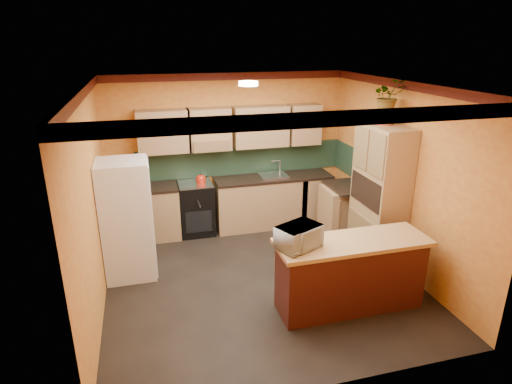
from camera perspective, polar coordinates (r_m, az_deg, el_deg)
The scene contains 15 objects.
room_shell at distance 5.71m, azimuth 0.00°, elevation 8.25°, with size 4.24×4.24×2.72m.
base_cabinets_back at distance 7.60m, azimuth -3.30°, elevation -1.81°, with size 3.65×0.60×0.88m, color tan.
countertop_back at distance 7.44m, azimuth -3.37°, elevation 1.48°, with size 3.65×0.62×0.04m, color black.
stove at distance 7.50m, azimuth -7.99°, elevation -2.15°, with size 0.58×0.58×0.91m, color black.
kettle at distance 7.28m, azimuth -7.36°, elevation 1.77°, with size 0.17×0.17×0.18m, color red, non-canonical shape.
sink at distance 7.61m, azimuth 2.34°, elevation 2.21°, with size 0.48×0.40×0.03m, color silver.
base_cabinets_right at distance 7.45m, azimuth 11.91°, elevation -2.68°, with size 0.60×0.80×0.88m, color tan.
countertop_right at distance 7.29m, azimuth 12.17°, elevation 0.67°, with size 0.62×0.80×0.04m, color black.
fridge at distance 6.24m, azimuth -16.83°, elevation -3.54°, with size 0.68×0.66×1.70m, color white.
pantry at distance 6.53m, azimuth 16.15°, elevation -0.53°, with size 0.48×0.90×2.10m, color tan.
fern_pot at distance 6.29m, azimuth 16.90°, elevation 9.33°, with size 0.22×0.22×0.16m, color #A54628.
fern at distance 6.24m, azimuth 17.19°, elevation 12.15°, with size 0.42×0.36×0.47m, color tan.
breakfast_bar at distance 5.56m, azimuth 12.41°, elevation -10.85°, with size 1.80×0.55×0.88m, color #461012.
bar_top at distance 5.34m, azimuth 12.78°, elevation -6.55°, with size 1.90×0.65×0.05m, color tan.
microwave at distance 5.00m, azimuth 5.70°, elevation -5.94°, with size 0.50×0.34×0.28m, color white.
Camera 1 is at (-1.44, -5.12, 3.23)m, focal length 30.00 mm.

